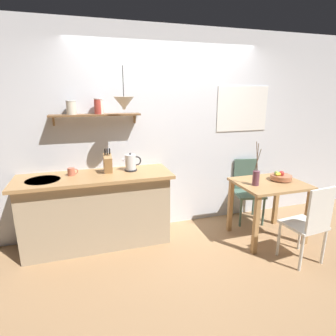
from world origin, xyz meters
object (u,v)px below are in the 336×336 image
at_px(electric_kettle, 131,163).
at_px(coffee_mug_by_sink, 71,172).
at_px(dining_chair_near, 310,222).
at_px(twig_vase, 256,177).
at_px(dining_chair_far, 247,187).
at_px(fruit_bowl, 281,177).
at_px(knife_block, 108,163).
at_px(pendant_lamp, 124,103).
at_px(dining_table, 269,193).

xyz_separation_m(electric_kettle, coffee_mug_by_sink, (-0.71, 0.00, -0.06)).
height_order(dining_chair_near, twig_vase, twig_vase).
bearing_deg(twig_vase, dining_chair_far, 64.01).
bearing_deg(dining_chair_near, dining_chair_far, 90.22).
height_order(dining_chair_far, electric_kettle, electric_kettle).
bearing_deg(fruit_bowl, knife_block, 167.36).
bearing_deg(knife_block, electric_kettle, 4.20).
bearing_deg(coffee_mug_by_sink, dining_chair_near, -25.50).
bearing_deg(knife_block, fruit_bowl, -12.64).
bearing_deg(coffee_mug_by_sink, pendant_lamp, -16.88).
height_order(dining_table, dining_chair_far, dining_chair_far).
bearing_deg(dining_chair_far, twig_vase, -115.99).
distance_m(dining_table, dining_chair_far, 0.60).
relative_size(dining_chair_far, electric_kettle, 3.76).
xyz_separation_m(fruit_bowl, electric_kettle, (-1.87, 0.50, 0.21)).
distance_m(dining_chair_near, twig_vase, 0.76).
xyz_separation_m(dining_chair_near, knife_block, (-2.04, 1.15, 0.53)).
relative_size(dining_table, dining_chair_far, 0.93).
bearing_deg(knife_block, dining_chair_far, 2.03).
xyz_separation_m(fruit_bowl, knife_block, (-2.15, 0.48, 0.23)).
relative_size(fruit_bowl, electric_kettle, 1.10).
distance_m(dining_table, twig_vase, 0.35).
bearing_deg(dining_chair_near, twig_vase, 117.33).
bearing_deg(pendant_lamp, dining_chair_far, 7.52).
distance_m(fruit_bowl, coffee_mug_by_sink, 2.63).
height_order(fruit_bowl, coffee_mug_by_sink, coffee_mug_by_sink).
distance_m(dining_table, pendant_lamp, 2.13).
xyz_separation_m(dining_chair_far, twig_vase, (-0.31, -0.63, 0.38)).
bearing_deg(twig_vase, knife_block, 162.22).
xyz_separation_m(twig_vase, knife_block, (-1.73, 0.55, 0.17)).
xyz_separation_m(dining_table, twig_vase, (-0.24, -0.04, 0.25)).
distance_m(dining_chair_far, electric_kettle, 1.83).
height_order(dining_chair_far, twig_vase, twig_vase).
relative_size(twig_vase, knife_block, 1.75).
height_order(dining_chair_near, electric_kettle, electric_kettle).
bearing_deg(dining_table, twig_vase, -171.01).
xyz_separation_m(fruit_bowl, pendant_lamp, (-1.95, 0.31, 0.94)).
bearing_deg(dining_table, dining_chair_near, -84.19).
height_order(dining_chair_near, fruit_bowl, dining_chair_near).
distance_m(fruit_bowl, electric_kettle, 1.95).
relative_size(twig_vase, coffee_mug_by_sink, 4.50).
distance_m(dining_chair_far, pendant_lamp, 2.24).
bearing_deg(coffee_mug_by_sink, knife_block, -2.84).
relative_size(dining_table, twig_vase, 1.55).
height_order(twig_vase, pendant_lamp, pendant_lamp).
relative_size(dining_table, coffee_mug_by_sink, 6.96).
height_order(dining_table, twig_vase, twig_vase).
distance_m(dining_chair_far, knife_block, 2.11).
xyz_separation_m(dining_table, fruit_bowl, (0.18, 0.03, 0.19)).
xyz_separation_m(dining_chair_far, knife_block, (-2.03, -0.07, 0.55)).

